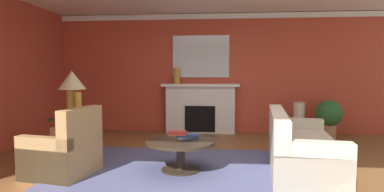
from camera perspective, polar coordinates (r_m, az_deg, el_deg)
ground_plane at (r=4.90m, az=3.73°, el=-12.68°), size 9.76×9.76×0.00m
wall_fireplace at (r=7.67m, az=4.40°, el=4.06°), size 8.11×0.12×2.81m
crown_moulding at (r=7.70m, az=4.45°, el=13.95°), size 8.11×0.08×0.12m
area_rug at (r=4.75m, az=-2.02°, el=-13.13°), size 3.51×2.63×0.01m
fireplace at (r=7.52m, az=1.49°, el=-2.45°), size 1.80×0.35×1.16m
mantel_mirror at (r=7.60m, az=1.57°, el=7.05°), size 1.33×0.04×0.98m
sofa at (r=5.01m, az=18.48°, el=-8.97°), size 1.14×2.19×0.85m
armchair_near_window at (r=4.82m, az=-21.79°, el=-9.47°), size 0.93×0.93×0.95m
coffee_table at (r=4.66m, az=-2.03°, el=-9.27°), size 1.00×1.00×0.45m
side_table at (r=5.64m, az=-20.35°, el=-6.49°), size 0.56×0.56×0.70m
table_lamp at (r=5.55m, az=-20.56°, el=1.91°), size 0.44×0.44×0.75m
vase_on_side_table at (r=5.40m, az=-19.60°, el=-1.51°), size 0.11×0.11×0.41m
vase_tall_corner at (r=7.43m, az=18.47°, el=-4.03°), size 0.25×0.25×0.77m
vase_mantel_left at (r=7.48m, az=-2.73°, el=3.58°), size 0.14×0.14×0.37m
book_red_cover at (r=4.79m, az=0.05°, el=-7.19°), size 0.19×0.18×0.05m
book_art_folio at (r=4.54m, az=-1.33°, el=-7.15°), size 0.23×0.20×0.05m
book_small_novel at (r=4.50m, az=-2.57°, el=-6.58°), size 0.25×0.16×0.05m
potted_plant at (r=7.48m, az=23.14°, el=-3.27°), size 0.56×0.56×0.83m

